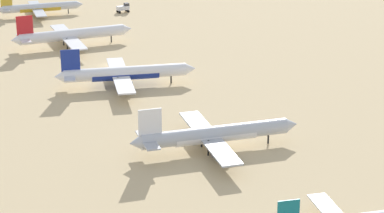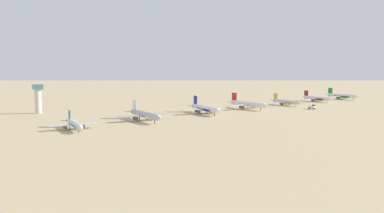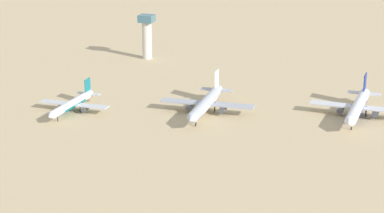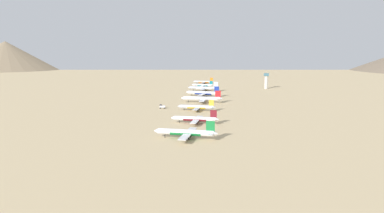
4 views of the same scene
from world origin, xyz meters
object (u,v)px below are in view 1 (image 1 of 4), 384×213
Objects in this scene: parked_jet_3 at (124,73)px; parked_jet_4 at (71,35)px; service_truck at (123,8)px; parked_jet_2 at (214,134)px; parked_jet_5 at (39,7)px.

parked_jet_4 reaches higher than parked_jet_3.
service_truck is at bearing 57.51° from parked_jet_4.
parked_jet_2 reaches higher than parked_jet_5.
parked_jet_4 is 50.59m from parked_jet_5.
parked_jet_2 reaches higher than parked_jet_3.
parked_jet_3 reaches higher than service_truck.
parked_jet_4 is (-9.02, 48.86, 0.12)m from parked_jet_3.
service_truck is at bearing -7.52° from parked_jet_5.
parked_jet_4 is at bearing 100.89° from parked_jet_2.
parked_jet_3 is 1.23× the size of parked_jet_5.
parked_jet_2 is 149.56m from service_truck.
parked_jet_2 is at bearing -80.58° from parked_jet_5.
service_truck is (9.17, 149.26, -2.17)m from parked_jet_2.
parked_jet_3 is 49.68m from parked_jet_4.
parked_jet_5 is at bearing 98.39° from parked_jet_3.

